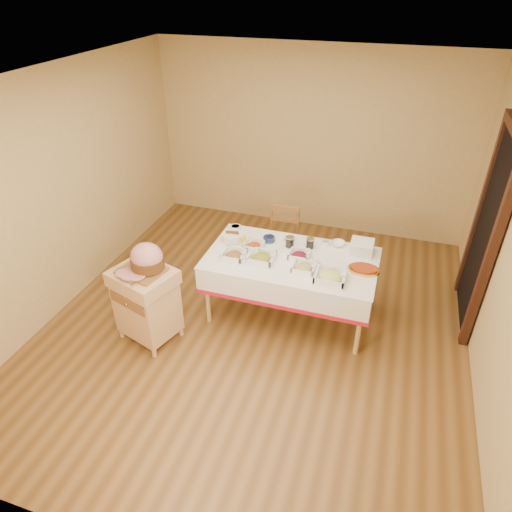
{
  "coord_description": "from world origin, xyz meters",
  "views": [
    {
      "loc": [
        1.2,
        -3.72,
        3.41
      ],
      "look_at": [
        -0.07,
        0.2,
        0.77
      ],
      "focal_mm": 32.0,
      "sensor_mm": 36.0,
      "label": 1
    }
  ],
  "objects": [
    {
      "name": "room_shell",
      "position": [
        0.0,
        0.0,
        1.3
      ],
      "size": [
        5.0,
        5.0,
        5.0
      ],
      "color": "brown",
      "rests_on": "ground"
    },
    {
      "name": "doorway",
      "position": [
        2.2,
        0.9,
        1.11
      ],
      "size": [
        0.09,
        1.1,
        2.2
      ],
      "color": "black",
      "rests_on": "ground"
    },
    {
      "name": "dining_table",
      "position": [
        0.3,
        0.3,
        0.6
      ],
      "size": [
        1.82,
        1.02,
        0.76
      ],
      "color": "#DFB17B",
      "rests_on": "ground"
    },
    {
      "name": "butcher_cart",
      "position": [
        -1.02,
        -0.54,
        0.48
      ],
      "size": [
        0.72,
        0.66,
        0.84
      ],
      "color": "#DFB17B",
      "rests_on": "ground"
    },
    {
      "name": "dining_chair",
      "position": [
        -0.01,
        1.09,
        0.46
      ],
      "size": [
        0.42,
        0.4,
        0.89
      ],
      "color": "#905E2F",
      "rests_on": "ground"
    },
    {
      "name": "ham_on_board",
      "position": [
        -0.97,
        -0.5,
        0.97
      ],
      "size": [
        0.46,
        0.44,
        0.3
      ],
      "color": "#905E2F",
      "rests_on": "butcher_cart"
    },
    {
      "name": "serving_dish_a",
      "position": [
        -0.29,
        0.11,
        0.79
      ],
      "size": [
        0.24,
        0.23,
        0.1
      ],
      "color": "white",
      "rests_on": "dining_table"
    },
    {
      "name": "serving_dish_b",
      "position": [
        0.01,
        0.15,
        0.8
      ],
      "size": [
        0.27,
        0.27,
        0.11
      ],
      "color": "white",
      "rests_on": "dining_table"
    },
    {
      "name": "serving_dish_c",
      "position": [
        0.48,
        0.11,
        0.79
      ],
      "size": [
        0.23,
        0.23,
        0.09
      ],
      "color": "white",
      "rests_on": "dining_table"
    },
    {
      "name": "serving_dish_d",
      "position": [
        0.77,
        0.03,
        0.8
      ],
      "size": [
        0.3,
        0.3,
        0.11
      ],
      "color": "white",
      "rests_on": "dining_table"
    },
    {
      "name": "serving_dish_e",
      "position": [
        -0.14,
        0.36,
        0.79
      ],
      "size": [
        0.22,
        0.21,
        0.1
      ],
      "color": "white",
      "rests_on": "dining_table"
    },
    {
      "name": "serving_dish_f",
      "position": [
        0.38,
        0.33,
        0.79
      ],
      "size": [
        0.23,
        0.22,
        0.1
      ],
      "color": "white",
      "rests_on": "dining_table"
    },
    {
      "name": "small_bowl_left",
      "position": [
        -0.48,
        0.68,
        0.79
      ],
      "size": [
        0.13,
        0.13,
        0.06
      ],
      "color": "white",
      "rests_on": "dining_table"
    },
    {
      "name": "small_bowl_mid",
      "position": [
        -0.03,
        0.56,
        0.79
      ],
      "size": [
        0.13,
        0.13,
        0.06
      ],
      "color": "navy",
      "rests_on": "dining_table"
    },
    {
      "name": "small_bowl_right",
      "position": [
        0.6,
        0.68,
        0.79
      ],
      "size": [
        0.1,
        0.1,
        0.05
      ],
      "color": "white",
      "rests_on": "dining_table"
    },
    {
      "name": "bowl_white_imported",
      "position": [
        0.18,
        0.67,
        0.78
      ],
      "size": [
        0.14,
        0.14,
        0.03
      ],
      "primitive_type": "imported",
      "rotation": [
        0.0,
        0.0,
        -0.03
      ],
      "color": "white",
      "rests_on": "dining_table"
    },
    {
      "name": "bowl_small_imported",
      "position": [
        0.73,
        0.71,
        0.78
      ],
      "size": [
        0.19,
        0.19,
        0.05
      ],
      "primitive_type": "imported",
      "rotation": [
        0.0,
        0.0,
        0.3
      ],
      "color": "white",
      "rests_on": "dining_table"
    },
    {
      "name": "preserve_jar_left",
      "position": [
        0.22,
        0.52,
        0.82
      ],
      "size": [
        0.1,
        0.1,
        0.12
      ],
      "color": "silver",
      "rests_on": "dining_table"
    },
    {
      "name": "preserve_jar_right",
      "position": [
        0.44,
        0.57,
        0.81
      ],
      "size": [
        0.09,
        0.09,
        0.12
      ],
      "color": "silver",
      "rests_on": "dining_table"
    },
    {
      "name": "mustard_bottle",
      "position": [
        -0.27,
        0.37,
        0.83
      ],
      "size": [
        0.05,
        0.05,
        0.16
      ],
      "color": "yellow",
      "rests_on": "dining_table"
    },
    {
      "name": "bread_basket",
      "position": [
        -0.43,
        0.45,
        0.81
      ],
      "size": [
        0.25,
        0.25,
        0.11
      ],
      "color": "white",
      "rests_on": "dining_table"
    },
    {
      "name": "plate_stack",
      "position": [
        1.0,
        0.64,
        0.83
      ],
      "size": [
        0.24,
        0.24,
        0.13
      ],
      "color": "white",
      "rests_on": "dining_table"
    },
    {
      "name": "brass_platter",
      "position": [
        1.07,
        0.29,
        0.78
      ],
      "size": [
        0.32,
        0.23,
        0.04
      ],
      "color": "gold",
      "rests_on": "dining_table"
    }
  ]
}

